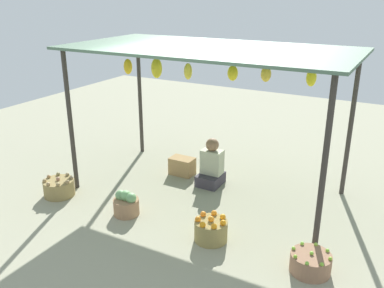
{
  "coord_description": "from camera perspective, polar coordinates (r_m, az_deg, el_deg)",
  "views": [
    {
      "loc": [
        2.63,
        -5.31,
        2.99
      ],
      "look_at": [
        0.0,
        -0.51,
        0.95
      ],
      "focal_mm": 38.85,
      "sensor_mm": 36.0,
      "label": 1
    }
  ],
  "objects": [
    {
      "name": "wooden_crate_near_vendor",
      "position": [
        7.14,
        -1.36,
        -3.04
      ],
      "size": [
        0.41,
        0.27,
        0.3
      ],
      "primitive_type": "cube",
      "color": "#A4804E",
      "rests_on": "ground"
    },
    {
      "name": "vendor_person",
      "position": [
        6.74,
        2.68,
        -3.16
      ],
      "size": [
        0.36,
        0.44,
        0.78
      ],
      "color": "#38343C",
      "rests_on": "ground"
    },
    {
      "name": "market_stall_structure",
      "position": [
        6.0,
        2.34,
        11.66
      ],
      "size": [
        4.08,
        2.12,
        2.24
      ],
      "color": "#38332D",
      "rests_on": "ground"
    },
    {
      "name": "basket_oranges",
      "position": [
        5.35,
        2.61,
        -11.67
      ],
      "size": [
        0.42,
        0.42,
        0.34
      ],
      "color": "olive",
      "rests_on": "ground"
    },
    {
      "name": "basket_limes",
      "position": [
        5.02,
        15.96,
        -15.4
      ],
      "size": [
        0.46,
        0.46,
        0.26
      ],
      "color": "#976D52",
      "rests_on": "ground"
    },
    {
      "name": "ground_plane",
      "position": [
        6.64,
        2.11,
        -6.37
      ],
      "size": [
        14.0,
        14.0,
        0.0
      ],
      "primitive_type": "plane",
      "color": "gray"
    },
    {
      "name": "basket_cabbages",
      "position": [
        5.98,
        -9.02,
        -8.16
      ],
      "size": [
        0.36,
        0.36,
        0.37
      ],
      "color": "#9D7552",
      "rests_on": "ground"
    },
    {
      "name": "basket_potatoes",
      "position": [
        6.75,
        -17.79,
        -5.69
      ],
      "size": [
        0.47,
        0.47,
        0.31
      ],
      "color": "olive",
      "rests_on": "ground"
    }
  ]
}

